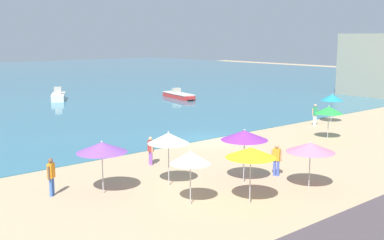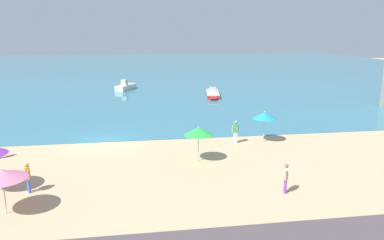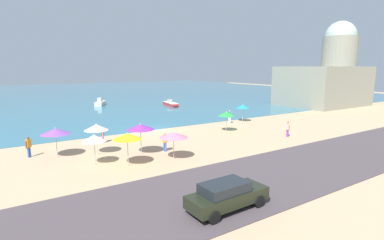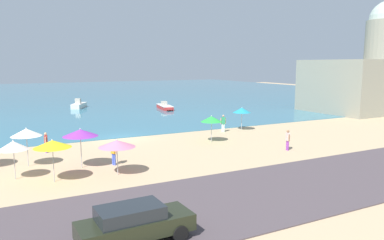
# 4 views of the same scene
# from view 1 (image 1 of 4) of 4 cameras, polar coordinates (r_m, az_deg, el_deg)

# --- Properties ---
(ground_plane) EXTENTS (160.00, 160.00, 0.00)m
(ground_plane) POSITION_cam_1_polar(r_m,az_deg,el_deg) (33.55, 1.87, -2.36)
(ground_plane) COLOR tan
(beach_umbrella_0) EXTENTS (1.99, 1.99, 2.67)m
(beach_umbrella_0) POSITION_cam_1_polar(r_m,az_deg,el_deg) (22.89, -2.81, -2.16)
(beach_umbrella_0) COLOR #B2B2B7
(beach_umbrella_0) RESTS_ON ground_plane
(beach_umbrella_1) EXTENTS (1.76, 1.76, 2.41)m
(beach_umbrella_1) POSITION_cam_1_polar(r_m,az_deg,el_deg) (20.35, -0.20, -4.46)
(beach_umbrella_1) COLOR #B2B2B7
(beach_umbrella_1) RESTS_ON ground_plane
(beach_umbrella_2) EXTENTS (1.87, 1.87, 2.46)m
(beach_umbrella_2) POSITION_cam_1_polar(r_m,az_deg,el_deg) (41.45, 16.26, 2.58)
(beach_umbrella_2) COLOR #B2B2B7
(beach_umbrella_2) RESTS_ON ground_plane
(beach_umbrella_3) EXTENTS (1.90, 1.90, 2.37)m
(beach_umbrella_3) POSITION_cam_1_polar(r_m,az_deg,el_deg) (34.76, 15.92, 1.14)
(beach_umbrella_3) COLOR #B2B2B7
(beach_umbrella_3) RESTS_ON ground_plane
(beach_umbrella_4) EXTENTS (2.32, 2.32, 2.47)m
(beach_umbrella_4) POSITION_cam_1_polar(r_m,az_deg,el_deg) (22.15, -10.64, -3.20)
(beach_umbrella_4) COLOR #B2B2B7
(beach_umbrella_4) RESTS_ON ground_plane
(beach_umbrella_5) EXTENTS (2.28, 2.28, 2.28)m
(beach_umbrella_5) POSITION_cam_1_polar(r_m,az_deg,el_deg) (23.20, 13.86, -3.17)
(beach_umbrella_5) COLOR #B2B2B7
(beach_umbrella_5) RESTS_ON ground_plane
(beach_umbrella_6) EXTENTS (2.30, 2.30, 2.68)m
(beach_umbrella_6) POSITION_cam_1_polar(r_m,az_deg,el_deg) (23.50, 6.23, -1.81)
(beach_umbrella_6) COLOR #B2B2B7
(beach_umbrella_6) RESTS_ON ground_plane
(beach_umbrella_7) EXTENTS (2.16, 2.16, 2.56)m
(beach_umbrella_7) POSITION_cam_1_polar(r_m,az_deg,el_deg) (20.54, 6.97, -3.84)
(beach_umbrella_7) COLOR #B2B2B7
(beach_umbrella_7) RESTS_ON ground_plane
(bather_0) EXTENTS (0.29, 0.56, 1.61)m
(bather_0) POSITION_cam_1_polar(r_m,az_deg,el_deg) (27.00, -4.94, -3.46)
(bather_0) COLOR #8C53B5
(bather_0) RESTS_ON ground_plane
(bather_1) EXTENTS (0.35, 0.53, 1.69)m
(bather_1) POSITION_cam_1_polar(r_m,az_deg,el_deg) (25.17, 9.98, -4.46)
(bather_1) COLOR #4760D0
(bather_1) RESTS_ON ground_plane
(bather_2) EXTENTS (0.56, 0.30, 1.77)m
(bather_2) POSITION_cam_1_polar(r_m,az_deg,el_deg) (39.80, 14.37, 0.74)
(bather_2) COLOR white
(bather_2) RESTS_ON ground_plane
(bather_3) EXTENTS (0.47, 0.40, 1.76)m
(bather_3) POSITION_cam_1_polar(r_m,az_deg,el_deg) (22.62, -16.34, -6.25)
(bather_3) COLOR #406BBD
(bather_3) RESTS_ON ground_plane
(skiff_nearshore) EXTENTS (2.38, 5.71, 1.12)m
(skiff_nearshore) POSITION_cam_1_polar(r_m,az_deg,el_deg) (55.69, -1.59, 2.94)
(skiff_nearshore) COLOR #BB3331
(skiff_nearshore) RESTS_ON sea
(skiff_offshore) EXTENTS (3.16, 4.45, 1.52)m
(skiff_offshore) POSITION_cam_1_polar(r_m,az_deg,el_deg) (56.04, -15.55, 2.73)
(skiff_offshore) COLOR silver
(skiff_offshore) RESTS_ON sea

